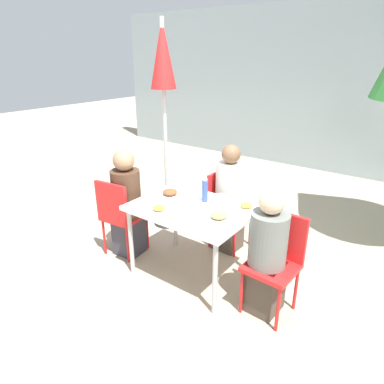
# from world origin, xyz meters

# --- Properties ---
(ground_plane) EXTENTS (24.00, 24.00, 0.00)m
(ground_plane) POSITION_xyz_m (0.00, 0.00, 0.00)
(ground_plane) COLOR tan
(building_facade) EXTENTS (10.00, 0.20, 3.00)m
(building_facade) POSITION_xyz_m (0.00, 4.30, 1.50)
(building_facade) COLOR #89999E
(building_facade) RESTS_ON ground
(dining_table) EXTENTS (1.12, 0.82, 0.76)m
(dining_table) POSITION_xyz_m (0.00, 0.00, 0.69)
(dining_table) COLOR white
(dining_table) RESTS_ON ground
(chair_left) EXTENTS (0.44, 0.44, 0.89)m
(chair_left) POSITION_xyz_m (-0.85, -0.17, 0.52)
(chair_left) COLOR red
(chair_left) RESTS_ON ground
(person_left) EXTENTS (0.31, 0.31, 1.21)m
(person_left) POSITION_xyz_m (-0.81, -0.09, 0.58)
(person_left) COLOR #383842
(person_left) RESTS_ON ground
(chair_right) EXTENTS (0.42, 0.42, 0.89)m
(chair_right) POSITION_xyz_m (0.87, 0.03, 0.52)
(chair_right) COLOR red
(chair_right) RESTS_ON ground
(person_right) EXTENTS (0.32, 0.32, 1.14)m
(person_right) POSITION_xyz_m (0.81, -0.04, 0.54)
(person_right) COLOR #473D33
(person_right) RESTS_ON ground
(chair_far) EXTENTS (0.41, 0.41, 0.89)m
(chair_far) POSITION_xyz_m (-0.06, 0.71, 0.52)
(chair_far) COLOR red
(chair_far) RESTS_ON ground
(person_far) EXTENTS (0.31, 0.31, 1.23)m
(person_far) POSITION_xyz_m (0.02, 0.66, 0.59)
(person_far) COLOR #473D33
(person_far) RESTS_ON ground
(closed_umbrella) EXTENTS (0.36, 0.36, 2.48)m
(closed_umbrella) POSITION_xyz_m (-0.94, 0.72, 1.88)
(closed_umbrella) COLOR #333333
(closed_umbrella) RESTS_ON ground
(plate_0) EXTENTS (0.21, 0.21, 0.06)m
(plate_0) POSITION_xyz_m (-0.18, -0.27, 0.78)
(plate_0) COLOR white
(plate_0) RESTS_ON dining_table
(plate_1) EXTENTS (0.26, 0.26, 0.07)m
(plate_1) POSITION_xyz_m (0.35, -0.08, 0.78)
(plate_1) COLOR white
(plate_1) RESTS_ON dining_table
(plate_2) EXTENTS (0.20, 0.20, 0.06)m
(plate_2) POSITION_xyz_m (0.44, 0.27, 0.78)
(plate_2) COLOR white
(plate_2) RESTS_ON dining_table
(plate_3) EXTENTS (0.27, 0.27, 0.07)m
(plate_3) POSITION_xyz_m (-0.34, 0.08, 0.78)
(plate_3) COLOR white
(plate_3) RESTS_ON dining_table
(bottle) EXTENTS (0.06, 0.06, 0.24)m
(bottle) POSITION_xyz_m (0.03, 0.17, 0.87)
(bottle) COLOR #334C8E
(bottle) RESTS_ON dining_table
(drinking_cup) EXTENTS (0.08, 0.08, 0.09)m
(drinking_cup) POSITION_xyz_m (0.04, -0.04, 0.80)
(drinking_cup) COLOR silver
(drinking_cup) RESTS_ON dining_table
(salad_bowl) EXTENTS (0.18, 0.18, 0.06)m
(salad_bowl) POSITION_xyz_m (0.17, 0.25, 0.79)
(salad_bowl) COLOR white
(salad_bowl) RESTS_ON dining_table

